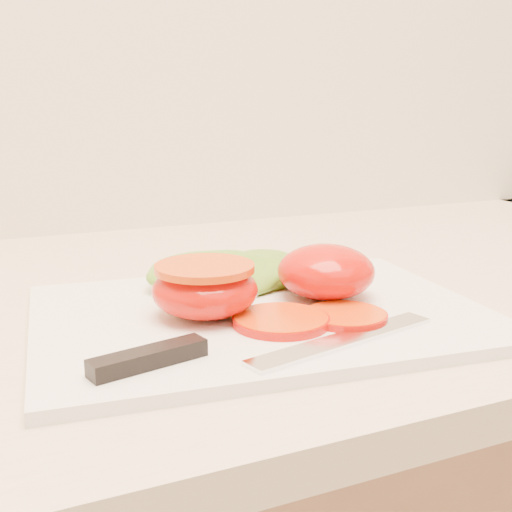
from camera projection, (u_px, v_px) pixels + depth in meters
name	position (u px, v px, depth m)	size (l,w,h in m)	color
cutting_board	(261.00, 315.00, 0.55)	(0.38, 0.27, 0.01)	white
tomato_half_dome	(326.00, 271.00, 0.58)	(0.09, 0.09, 0.05)	#CB0300
tomato_half_cut	(205.00, 288.00, 0.53)	(0.09, 0.09, 0.04)	#CB0300
tomato_slice_0	(281.00, 320.00, 0.51)	(0.07, 0.07, 0.01)	#CC420B
tomato_slice_1	(345.00, 316.00, 0.52)	(0.07, 0.07, 0.01)	#CC420B
lettuce_leaf_0	(219.00, 274.00, 0.61)	(0.14, 0.09, 0.03)	olive
lettuce_leaf_1	(264.00, 270.00, 0.63)	(0.11, 0.08, 0.02)	olive
knife	(230.00, 350.00, 0.45)	(0.27, 0.06, 0.01)	silver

